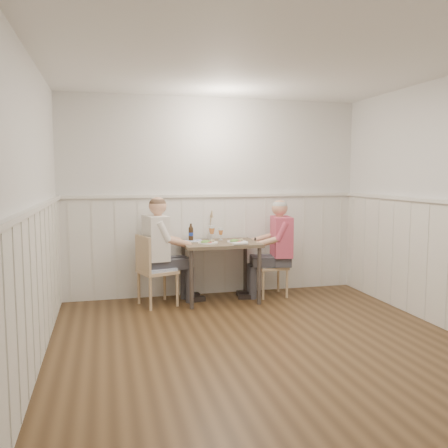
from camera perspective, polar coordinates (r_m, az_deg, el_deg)
The scene contains 16 objects.
ground_plane at distance 4.45m, azimuth 5.57°, elevation -15.11°, with size 4.50×4.50×0.00m, color #412C18.
room_shell at distance 4.15m, azimuth 5.79°, elevation 4.83°, with size 4.04×4.54×2.60m.
wainscot at distance 4.89m, azimuth 2.93°, elevation -4.76°, with size 4.00×4.49×1.34m.
dining_table at distance 5.99m, azimuth -0.47°, elevation -3.13°, with size 0.95×0.70×0.75m.
chair_right at distance 6.30m, azimuth 6.12°, elevation -4.71°, with size 0.38×0.38×0.80m.
chair_left at distance 5.84m, azimuth -8.48°, elevation -5.22°, with size 0.52×0.52×0.87m.
man_in_pink at distance 6.24m, azimuth 6.54°, elevation -3.81°, with size 0.64×0.45×1.29m.
diner_cream at distance 5.90m, azimuth -7.78°, elevation -4.16°, with size 0.68×0.48×1.35m.
plate_man at distance 5.95m, azimuth 1.48°, elevation -2.04°, with size 0.24×0.24×0.06m.
plate_diner at distance 5.86m, azimuth -2.04°, elevation -2.16°, with size 0.25×0.25×0.06m.
beer_glass_a at distance 6.14m, azimuth -0.39°, elevation -0.97°, with size 0.06×0.06×0.16m.
beer_glass_b at distance 6.10m, azimuth -1.47°, elevation -0.78°, with size 0.08×0.08×0.19m.
beer_bottle at distance 6.11m, azimuth -4.00°, elevation -1.10°, with size 0.06×0.06×0.22m.
rolled_napkin at distance 5.72m, azimuth 1.97°, elevation -2.35°, with size 0.19×0.06×0.04m.
grass_vase at distance 6.23m, azimuth -1.74°, elevation -0.18°, with size 0.05×0.05×0.40m.
gingham_mat at distance 6.08m, azimuth -3.89°, elevation -2.04°, with size 0.29×0.24×0.01m.
Camera 1 is at (-1.42, -3.90, 1.60)m, focal length 38.00 mm.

